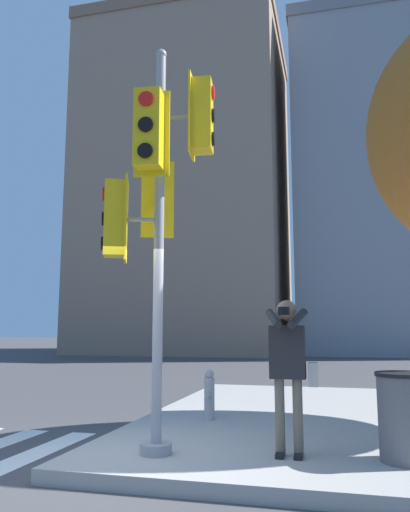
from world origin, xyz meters
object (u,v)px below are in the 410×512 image
object	(u,v)px
traffic_signal_pole	(157,189)
trash_bin	(407,417)
fire_hydrant	(209,395)
person_photographer	(289,361)

from	to	relation	value
traffic_signal_pole	trash_bin	world-z (taller)	traffic_signal_pole
trash_bin	fire_hydrant	bearing A→B (deg)	144.49
person_photographer	traffic_signal_pole	bearing A→B (deg)	-168.71
person_photographer	fire_hydrant	bearing A→B (deg)	125.77
fire_hydrant	trash_bin	size ratio (longest dim) A/B	0.82
person_photographer	trash_bin	size ratio (longest dim) A/B	1.86
fire_hydrant	trash_bin	world-z (taller)	trash_bin
traffic_signal_pole	trash_bin	size ratio (longest dim) A/B	5.28
trash_bin	person_photographer	bearing A→B (deg)	-176.91
traffic_signal_pole	fire_hydrant	size ratio (longest dim) A/B	6.46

